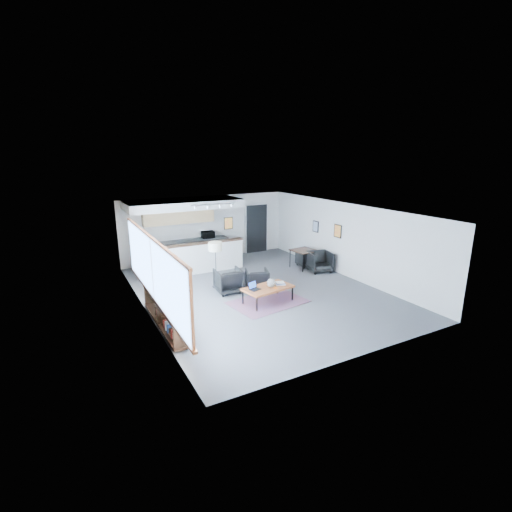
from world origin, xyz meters
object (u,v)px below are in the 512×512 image
floor_lamp (215,248)px  dining_chair_far (306,259)px  dining_table (304,252)px  ceramic_pot (271,283)px  armchair_right (257,278)px  coffee_table (268,288)px  book_stack (280,283)px  armchair_left (229,280)px  dining_chair_near (320,262)px  microwave (208,234)px  laptop (254,287)px

floor_lamp → dining_chair_far: size_ratio=2.58×
floor_lamp → dining_table: size_ratio=1.63×
ceramic_pot → armchair_right: size_ratio=0.35×
coffee_table → armchair_right: (0.24, 1.13, -0.08)m
dining_chair_far → book_stack: bearing=48.2°
armchair_left → dining_chair_far: (3.83, 1.14, -0.12)m
dining_chair_far → ceramic_pot: bearing=45.4°
ceramic_pot → floor_lamp: 2.30m
coffee_table → dining_chair_near: 3.61m
floor_lamp → microwave: size_ratio=3.02×
laptop → armchair_left: 1.30m
ceramic_pot → armchair_left: 1.56m
dining_table → dining_chair_near: size_ratio=1.33×
armchair_right → microwave: (-0.13, 3.95, 0.74)m
armchair_right → armchair_left: bearing=7.7°
armchair_right → dining_chair_near: bearing=-150.4°
floor_lamp → dining_table: floor_lamp is taller
armchair_left → floor_lamp: bearing=-69.6°
ceramic_pot → armchair_left: armchair_left is taller
armchair_right → microwave: microwave is taller
laptop → armchair_left: size_ratio=0.44×
laptop → dining_chair_near: bearing=6.1°
ceramic_pot → dining_table: size_ratio=0.27×
dining_chair_near → microwave: (-3.08, 3.40, 0.75)m
coffee_table → floor_lamp: bearing=104.2°
dining_table → dining_chair_near: (0.26, -0.65, -0.30)m
ceramic_pot → dining_table: ceramic_pot is taller
armchair_left → dining_chair_near: size_ratio=1.17×
armchair_left → dining_table: armchair_left is taller
book_stack → dining_chair_far: 3.68m
armchair_left → microwave: 3.90m
ceramic_pot → coffee_table: bearing=150.8°
armchair_left → armchair_right: (0.91, -0.19, -0.05)m
laptop → dining_table: (3.39, 2.28, 0.11)m
floor_lamp → dining_chair_near: (4.04, -0.26, -0.96)m
coffee_table → floor_lamp: floor_lamp is taller
coffee_table → armchair_right: armchair_right is taller
coffee_table → armchair_right: bearing=68.6°
armchair_left → floor_lamp: 1.11m
ceramic_pot → floor_lamp: floor_lamp is taller
dining_chair_far → microwave: (-3.05, 2.62, 0.81)m
coffee_table → ceramic_pot: size_ratio=6.14×
floor_lamp → dining_chair_near: size_ratio=2.15×
dining_chair_near → dining_chair_far: (-0.04, 0.78, -0.06)m
book_stack → armchair_left: (-1.09, 1.30, -0.10)m
ceramic_pot → microwave: microwave is taller
laptop → dining_chair_far: size_ratio=0.62×
coffee_table → dining_chair_far: dining_chair_far is taller
ceramic_pot → armchair_left: (-0.75, 1.36, -0.19)m
laptop → book_stack: (0.88, -0.03, -0.02)m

